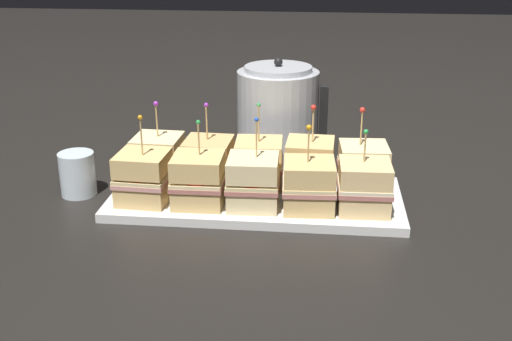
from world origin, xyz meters
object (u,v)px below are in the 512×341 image
(sandwich_front_center, at_px, (252,182))
(kettle_steel, at_px, (278,113))
(sandwich_front_far_right, at_px, (364,187))
(sandwich_back_far_right, at_px, (363,167))
(sandwich_front_left, at_px, (198,180))
(sandwich_back_right, at_px, (310,164))
(sandwich_front_right, at_px, (309,185))
(sandwich_back_center, at_px, (259,163))
(sandwich_back_far_left, at_px, (158,159))
(serving_platter, at_px, (256,199))
(sandwich_back_left, at_px, (209,161))
(sandwich_front_far_left, at_px, (144,177))
(drinking_glass, at_px, (78,174))

(sandwich_front_center, xyz_separation_m, kettle_steel, (0.03, 0.33, 0.04))
(sandwich_front_far_right, relative_size, sandwich_back_far_right, 0.92)
(sandwich_front_left, height_order, kettle_steel, kettle_steel)
(kettle_steel, bearing_deg, sandwich_back_right, -69.87)
(sandwich_front_right, xyz_separation_m, sandwich_back_center, (-0.11, 0.11, -0.00))
(sandwich_back_far_left, distance_m, sandwich_back_center, 0.21)
(sandwich_back_center, xyz_separation_m, kettle_steel, (0.02, 0.22, 0.04))
(sandwich_back_far_left, xyz_separation_m, kettle_steel, (0.23, 0.23, 0.04))
(sandwich_back_right, bearing_deg, sandwich_front_right, -89.21)
(sandwich_front_far_right, height_order, sandwich_back_right, sandwich_back_right)
(sandwich_front_left, bearing_deg, kettle_steel, 68.89)
(kettle_steel, bearing_deg, sandwich_back_far_left, -135.83)
(serving_platter, distance_m, sandwich_front_left, 0.13)
(kettle_steel, bearing_deg, sandwich_back_left, -119.67)
(sandwich_front_right, relative_size, sandwich_back_right, 0.95)
(sandwich_front_center, distance_m, sandwich_back_far_left, 0.23)
(sandwich_front_right, relative_size, kettle_steel, 0.70)
(sandwich_front_far_left, bearing_deg, sandwich_front_far_right, 0.24)
(sandwich_back_center, relative_size, sandwich_back_right, 1.00)
(sandwich_front_center, xyz_separation_m, sandwich_back_far_left, (-0.21, 0.11, 0.00))
(sandwich_front_far_left, relative_size, kettle_steel, 0.74)
(sandwich_back_far_left, xyz_separation_m, drinking_glass, (-0.16, -0.05, -0.02))
(serving_platter, relative_size, sandwich_back_center, 3.30)
(sandwich_back_right, bearing_deg, kettle_steel, 110.13)
(sandwich_back_center, bearing_deg, sandwich_front_center, -90.77)
(sandwich_front_right, height_order, sandwich_back_left, sandwich_back_left)
(sandwich_front_right, height_order, sandwich_front_far_right, sandwich_front_right)
(sandwich_front_center, bearing_deg, sandwich_front_left, -179.57)
(sandwich_front_far_left, bearing_deg, sandwich_back_right, 18.59)
(sandwich_front_far_left, height_order, kettle_steel, kettle_steel)
(sandwich_back_center, bearing_deg, sandwich_front_right, -45.97)
(sandwich_front_left, bearing_deg, sandwich_front_right, 0.03)
(sandwich_front_left, bearing_deg, sandwich_back_far_right, 18.42)
(sandwich_front_left, relative_size, sandwich_front_center, 0.95)
(kettle_steel, bearing_deg, sandwich_front_far_left, -125.67)
(sandwich_front_right, xyz_separation_m, sandwich_back_right, (-0.00, 0.11, 0.00))
(sandwich_front_left, distance_m, sandwich_back_center, 0.15)
(sandwich_back_right, height_order, sandwich_back_far_right, sandwich_back_right)
(sandwich_front_center, relative_size, sandwich_back_center, 1.00)
(sandwich_front_far_right, height_order, kettle_steel, kettle_steel)
(sandwich_front_far_left, distance_m, sandwich_front_right, 0.32)
(sandwich_front_center, xyz_separation_m, drinking_glass, (-0.37, 0.06, -0.02))
(sandwich_back_left, bearing_deg, sandwich_front_far_left, -135.93)
(sandwich_front_left, height_order, sandwich_back_far_right, sandwich_back_far_right)
(sandwich_front_right, xyz_separation_m, sandwich_back_far_right, (0.11, 0.11, 0.00))
(sandwich_front_right, relative_size, sandwich_back_far_left, 0.97)
(sandwich_front_left, relative_size, sandwich_back_left, 0.97)
(sandwich_front_center, height_order, sandwich_back_far_left, sandwich_front_center)
(serving_platter, height_order, kettle_steel, kettle_steel)
(sandwich_front_far_left, xyz_separation_m, sandwich_back_center, (0.21, 0.11, -0.00))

